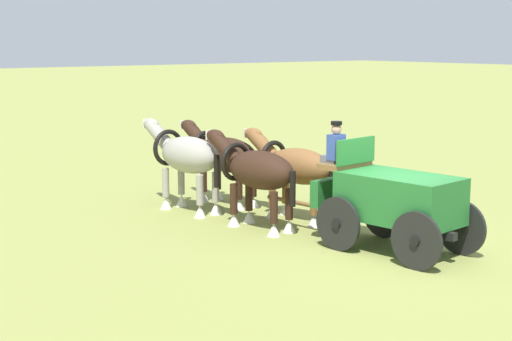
{
  "coord_description": "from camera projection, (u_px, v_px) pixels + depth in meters",
  "views": [
    {
      "loc": [
        -10.65,
        11.92,
        4.36
      ],
      "look_at": [
        4.3,
        0.41,
        1.2
      ],
      "focal_mm": 54.75,
      "sensor_mm": 36.0,
      "label": 1
    }
  ],
  "objects": [
    {
      "name": "draft_horse_lead_off",
      "position": [
        224.0,
        156.0,
        20.83
      ],
      "size": [
        3.08,
        1.15,
        2.16
      ],
      "color": "#331E14",
      "rests_on": "ground"
    },
    {
      "name": "draft_horse_rear_near",
      "position": [
        257.0,
        172.0,
        18.09
      ],
      "size": [
        2.97,
        1.11,
        2.21
      ],
      "color": "#331E14",
      "rests_on": "ground"
    },
    {
      "name": "ground_plane",
      "position": [
        398.0,
        252.0,
        16.21
      ],
      "size": [
        220.0,
        220.0,
        0.0
      ],
      "primitive_type": "plane",
      "color": "olive"
    },
    {
      "name": "show_wagon",
      "position": [
        393.0,
        199.0,
        16.14
      ],
      "size": [
        5.43,
        1.97,
        2.65
      ],
      "color": "#236B2D",
      "rests_on": "ground"
    },
    {
      "name": "draft_horse_lead_near",
      "position": [
        186.0,
        157.0,
        19.92
      ],
      "size": [
        3.04,
        1.15,
        2.3
      ],
      "color": "#9E998E",
      "rests_on": "ground"
    },
    {
      "name": "draft_horse_rear_off",
      "position": [
        295.0,
        168.0,
        18.99
      ],
      "size": [
        3.03,
        1.09,
        2.15
      ],
      "color": "brown",
      "rests_on": "ground"
    }
  ]
}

